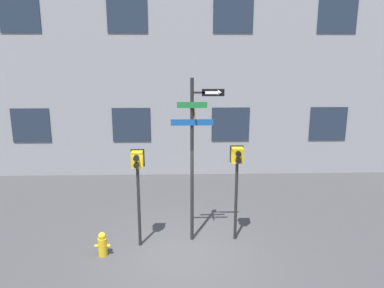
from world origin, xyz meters
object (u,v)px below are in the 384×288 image
Objects in this scene: street_sign_pole at (194,147)px; pedestrian_signal_right at (237,168)px; pedestrian_signal_left at (138,173)px; fire_hydrant at (102,244)px.

pedestrian_signal_right is at bearing 0.07° from street_sign_pole.
street_sign_pole is at bearing 10.66° from pedestrian_signal_left.
pedestrian_signal_left is (-1.44, -0.27, -0.58)m from street_sign_pole.
fire_hydrant is (-2.32, -0.76, -2.29)m from street_sign_pole.
street_sign_pole is at bearing 18.11° from fire_hydrant.
pedestrian_signal_left is 2.57m from pedestrian_signal_right.
pedestrian_signal_left is at bearing -173.90° from pedestrian_signal_right.
street_sign_pole is 1.25m from pedestrian_signal_right.
street_sign_pole is 3.34m from fire_hydrant.
pedestrian_signal_right is (2.55, 0.27, 0.01)m from pedestrian_signal_left.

